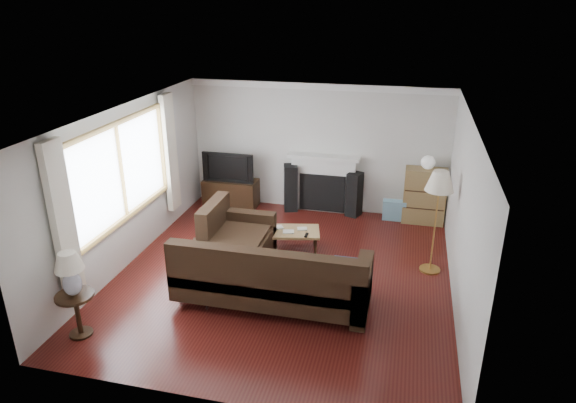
% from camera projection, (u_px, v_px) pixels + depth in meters
% --- Properties ---
extents(room, '(5.10, 5.60, 2.54)m').
position_uv_depth(room, '(283.00, 200.00, 7.46)').
color(room, '#481410').
rests_on(room, ground).
extents(window, '(0.12, 2.74, 1.54)m').
position_uv_depth(window, '(122.00, 172.00, 7.70)').
color(window, brown).
rests_on(window, room).
extents(curtain_near, '(0.10, 0.35, 2.10)m').
position_uv_depth(curtain_near, '(63.00, 222.00, 6.38)').
color(curtain_near, white).
rests_on(curtain_near, room).
extents(curtain_far, '(0.10, 0.35, 2.10)m').
position_uv_depth(curtain_far, '(170.00, 153.00, 9.11)').
color(curtain_far, white).
rests_on(curtain_far, room).
extents(fireplace, '(1.40, 0.26, 1.15)m').
position_uv_depth(fireplace, '(323.00, 183.00, 10.06)').
color(fireplace, white).
rests_on(fireplace, room).
extents(tv_stand, '(1.09, 0.49, 0.54)m').
position_uv_depth(tv_stand, '(231.00, 193.00, 10.43)').
color(tv_stand, black).
rests_on(tv_stand, ground).
extents(television, '(1.04, 0.14, 0.60)m').
position_uv_depth(television, '(230.00, 166.00, 10.22)').
color(television, black).
rests_on(television, tv_stand).
extents(speaker_left, '(0.34, 0.37, 0.93)m').
position_uv_depth(speaker_left, '(291.00, 188.00, 10.14)').
color(speaker_left, black).
rests_on(speaker_left, ground).
extents(speaker_right, '(0.32, 0.35, 0.87)m').
position_uv_depth(speaker_right, '(354.00, 194.00, 9.89)').
color(speaker_right, black).
rests_on(speaker_right, ground).
extents(bookshelf, '(0.77, 0.36, 1.06)m').
position_uv_depth(bookshelf, '(424.00, 196.00, 9.56)').
color(bookshelf, olive).
rests_on(bookshelf, ground).
extents(globe_lamp, '(0.25, 0.25, 0.25)m').
position_uv_depth(globe_lamp, '(428.00, 162.00, 9.32)').
color(globe_lamp, white).
rests_on(globe_lamp, bookshelf).
extents(sectional_sofa, '(2.89, 2.11, 0.93)m').
position_uv_depth(sectional_sofa, '(273.00, 273.00, 7.05)').
color(sectional_sofa, black).
rests_on(sectional_sofa, ground).
extents(coffee_table, '(1.08, 0.74, 0.39)m').
position_uv_depth(coffee_table, '(289.00, 241.00, 8.58)').
color(coffee_table, '#A07E4C').
rests_on(coffee_table, ground).
extents(footstool, '(0.58, 0.58, 0.42)m').
position_uv_depth(footstool, '(207.00, 257.00, 8.01)').
color(footstool, black).
rests_on(footstool, ground).
extents(floor_lamp, '(0.53, 0.53, 1.64)m').
position_uv_depth(floor_lamp, '(435.00, 223.00, 7.74)').
color(floor_lamp, '#B88840').
rests_on(floor_lamp, ground).
extents(side_table, '(0.47, 0.47, 0.59)m').
position_uv_depth(side_table, '(78.00, 315.00, 6.43)').
color(side_table, black).
rests_on(side_table, ground).
extents(table_lamp, '(0.36, 0.36, 0.57)m').
position_uv_depth(table_lamp, '(70.00, 274.00, 6.21)').
color(table_lamp, silver).
rests_on(table_lamp, side_table).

